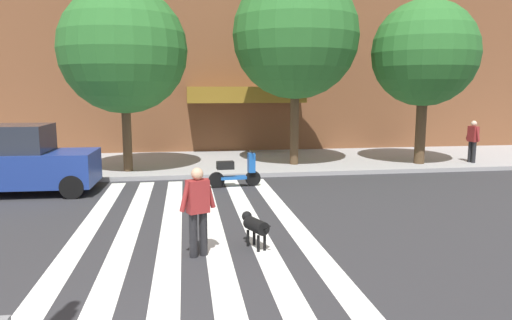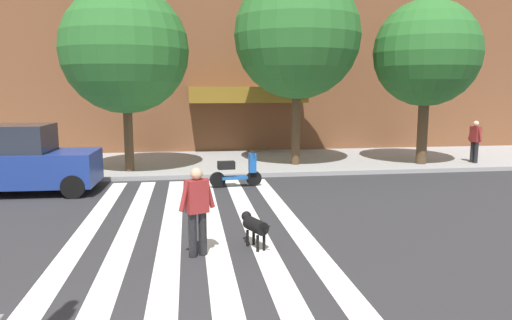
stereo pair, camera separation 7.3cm
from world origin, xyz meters
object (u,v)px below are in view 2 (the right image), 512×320
at_px(parked_scooter, 236,172).
at_px(pedestrian_bystander, 475,139).
at_px(street_tree_further, 427,54).
at_px(pedestrian_dog_walker, 197,207).
at_px(parked_car_behind_first, 14,161).
at_px(street_tree_middle, 297,36).
at_px(dog_on_leash, 254,225).
at_px(street_tree_nearest, 125,50).

distance_m(parked_scooter, pedestrian_bystander, 9.94).
distance_m(street_tree_further, pedestrian_dog_walker, 12.69).
bearing_deg(street_tree_further, parked_car_behind_first, -169.56).
relative_size(street_tree_middle, pedestrian_dog_walker, 4.36).
xyz_separation_m(parked_car_behind_first, street_tree_further, (13.90, 2.56, 3.36)).
xyz_separation_m(street_tree_middle, pedestrian_dog_walker, (-3.92, -9.08, -4.02)).
relative_size(parked_scooter, street_tree_middle, 0.23).
relative_size(pedestrian_dog_walker, dog_on_leash, 1.78).
bearing_deg(street_tree_nearest, pedestrian_dog_walker, -75.50).
distance_m(street_tree_nearest, street_tree_middle, 6.18).
height_order(street_tree_nearest, dog_on_leash, street_tree_nearest).
bearing_deg(dog_on_leash, street_tree_middle, 72.09).
relative_size(parked_car_behind_first, pedestrian_dog_walker, 2.79).
relative_size(parked_scooter, pedestrian_bystander, 1.00).
xyz_separation_m(parked_scooter, street_tree_further, (7.45, 2.56, 3.83)).
bearing_deg(street_tree_further, street_tree_middle, 173.50).
bearing_deg(street_tree_nearest, street_tree_middle, 5.39).
distance_m(dog_on_leash, pedestrian_bystander, 12.79).
bearing_deg(street_tree_further, street_tree_nearest, -179.86).
height_order(parked_car_behind_first, street_tree_middle, street_tree_middle).
xyz_separation_m(street_tree_nearest, street_tree_further, (10.96, 0.03, -0.00)).
relative_size(parked_car_behind_first, street_tree_middle, 0.64).
height_order(street_tree_further, dog_on_leash, street_tree_further).
relative_size(street_tree_middle, pedestrian_bystander, 4.36).
bearing_deg(pedestrian_bystander, parked_scooter, -165.50).
bearing_deg(dog_on_leash, parked_car_behind_first, 137.66).
bearing_deg(dog_on_leash, pedestrian_bystander, 39.65).
distance_m(street_tree_middle, pedestrian_dog_walker, 10.68).
bearing_deg(parked_car_behind_first, parked_scooter, -0.04).
height_order(pedestrian_dog_walker, pedestrian_bystander, pedestrian_bystander).
distance_m(parked_scooter, street_tree_middle, 6.04).
bearing_deg(street_tree_middle, street_tree_further, -6.50).
bearing_deg(parked_car_behind_first, street_tree_nearest, 40.73).
relative_size(parked_car_behind_first, dog_on_leash, 4.97).
bearing_deg(street_tree_further, pedestrian_bystander, -2.14).
relative_size(street_tree_middle, dog_on_leash, 7.76).
bearing_deg(street_tree_middle, pedestrian_dog_walker, -113.34).
height_order(parked_car_behind_first, street_tree_nearest, street_tree_nearest).
distance_m(parked_car_behind_first, dog_on_leash, 8.43).
distance_m(pedestrian_dog_walker, pedestrian_bystander, 13.81).
height_order(street_tree_middle, pedestrian_bystander, street_tree_middle).
bearing_deg(street_tree_nearest, pedestrian_bystander, -0.23).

